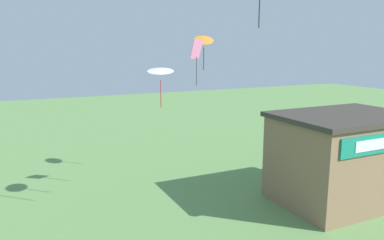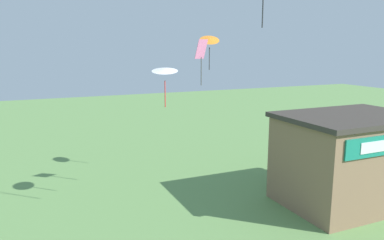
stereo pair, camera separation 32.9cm
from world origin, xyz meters
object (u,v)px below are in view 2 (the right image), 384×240
object	(u,v)px
kite_white_delta	(165,70)
kite_pink_diamond	(201,54)
kite_orange_delta	(209,40)
seaside_building	(349,159)

from	to	relation	value
kite_white_delta	kite_pink_diamond	bearing A→B (deg)	14.91
kite_pink_diamond	kite_orange_delta	distance (m)	3.25
kite_pink_diamond	kite_white_delta	size ratio (longest dim) A/B	1.18
kite_pink_diamond	kite_orange_delta	bearing A→B (deg)	56.21
kite_pink_diamond	kite_orange_delta	size ratio (longest dim) A/B	1.11
kite_orange_delta	kite_white_delta	xyz separation A→B (m)	(-3.92, -3.21, -1.50)
kite_orange_delta	kite_white_delta	distance (m)	5.28
seaside_building	kite_pink_diamond	size ratio (longest dim) A/B	3.02
seaside_building	kite_pink_diamond	xyz separation A→B (m)	(-6.57, 3.72, 5.26)
kite_white_delta	kite_orange_delta	bearing A→B (deg)	39.30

